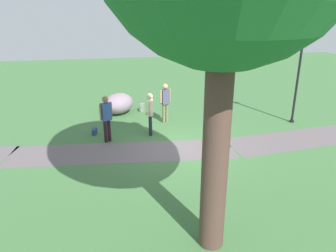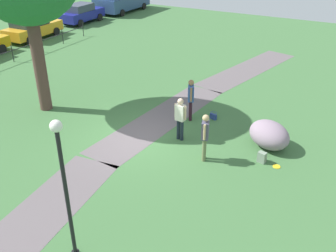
{
  "view_description": "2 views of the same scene",
  "coord_description": "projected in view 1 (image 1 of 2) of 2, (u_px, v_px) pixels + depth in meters",
  "views": [
    {
      "loc": [
        2.45,
        10.48,
        4.82
      ],
      "look_at": [
        0.3,
        -0.04,
        0.89
      ],
      "focal_mm": 34.03,
      "sensor_mm": 36.0,
      "label": 1
    },
    {
      "loc": [
        -11.07,
        -7.27,
        7.58
      ],
      "look_at": [
        -0.1,
        -1.44,
        0.95
      ],
      "focal_mm": 41.38,
      "sensor_mm": 36.0,
      "label": 2
    }
  ],
  "objects": [
    {
      "name": "ground_plane",
      "position": [
        176.0,
        148.0,
        11.76
      ],
      "size": [
        48.0,
        48.0,
        0.0
      ],
      "primitive_type": "plane",
      "color": "#3E6A3A"
    },
    {
      "name": "footpath_segment_near",
      "position": [
        321.0,
        136.0,
        12.89
      ],
      "size": [
        8.14,
        2.57,
        0.01
      ],
      "color": "#605659",
      "rests_on": "ground"
    },
    {
      "name": "footpath_segment_mid",
      "position": [
        123.0,
        152.0,
        11.43
      ],
      "size": [
        8.15,
        2.64,
        0.01
      ],
      "color": "#605659",
      "rests_on": "ground"
    },
    {
      "name": "lamp_post",
      "position": [
        299.0,
        70.0,
        13.68
      ],
      "size": [
        0.28,
        0.28,
        3.87
      ],
      "color": "black",
      "rests_on": "ground"
    },
    {
      "name": "lawn_boulder",
      "position": [
        118.0,
        104.0,
        15.57
      ],
      "size": [
        2.06,
        2.14,
        0.99
      ],
      "color": "gray",
      "rests_on": "ground"
    },
    {
      "name": "woman_with_handbag",
      "position": [
        106.0,
        115.0,
        12.0
      ],
      "size": [
        0.47,
        0.38,
        1.82
      ],
      "color": "black",
      "rests_on": "ground"
    },
    {
      "name": "man_near_boulder",
      "position": [
        165.0,
        100.0,
        14.12
      ],
      "size": [
        0.5,
        0.34,
        1.78
      ],
      "color": "#677047",
      "rests_on": "ground"
    },
    {
      "name": "passerby_on_path",
      "position": [
        150.0,
        111.0,
        12.68
      ],
      "size": [
        0.28,
        0.52,
        1.74
      ],
      "color": "#1A242F",
      "rests_on": "ground"
    },
    {
      "name": "handbag_on_grass",
      "position": [
        95.0,
        131.0,
        13.01
      ],
      "size": [
        0.35,
        0.35,
        0.31
      ],
      "color": "navy",
      "rests_on": "ground"
    },
    {
      "name": "backpack_by_boulder",
      "position": [
        142.0,
        107.0,
        15.99
      ],
      "size": [
        0.31,
        0.32,
        0.4
      ],
      "color": "gray",
      "rests_on": "ground"
    },
    {
      "name": "frisbee_on_grass",
      "position": [
        142.0,
        108.0,
        16.57
      ],
      "size": [
        0.27,
        0.27,
        0.02
      ],
      "color": "yellow",
      "rests_on": "ground"
    }
  ]
}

